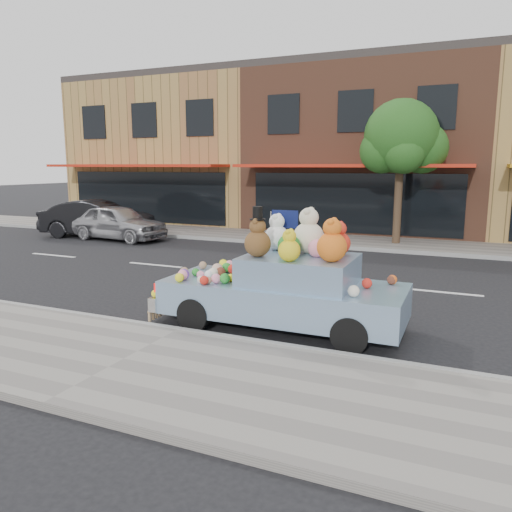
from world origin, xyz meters
The scene contains 11 objects.
ground centered at (0.00, 0.00, 0.00)m, with size 120.00×120.00×0.00m, color black.
near_sidewalk centered at (0.00, -6.50, 0.06)m, with size 60.00×3.00×0.12m, color gray.
far_sidewalk centered at (0.00, 6.50, 0.06)m, with size 60.00×3.00×0.12m, color gray.
near_kerb centered at (0.00, -5.00, 0.07)m, with size 60.00×0.12×0.13m, color gray.
far_kerb centered at (0.00, 5.00, 0.07)m, with size 60.00×0.12×0.13m, color gray.
storefront_left centered at (-10.00, 11.97, 3.64)m, with size 10.00×9.80×7.30m.
storefront_mid centered at (0.00, 11.97, 3.64)m, with size 10.00×9.80×7.30m.
street_tree centered at (2.03, 6.55, 3.69)m, with size 3.00×2.70×5.22m.
car_silver centered at (-8.32, 3.68, 0.70)m, with size 1.66×4.12×1.40m, color #A5A5A9.
car_dark centered at (-9.63, 4.02, 0.75)m, with size 1.60×4.57×1.51m, color black.
art_car centered at (1.55, -3.89, 0.79)m, with size 4.50×1.81×2.22m.
Camera 1 is at (4.57, -12.06, 2.92)m, focal length 35.00 mm.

